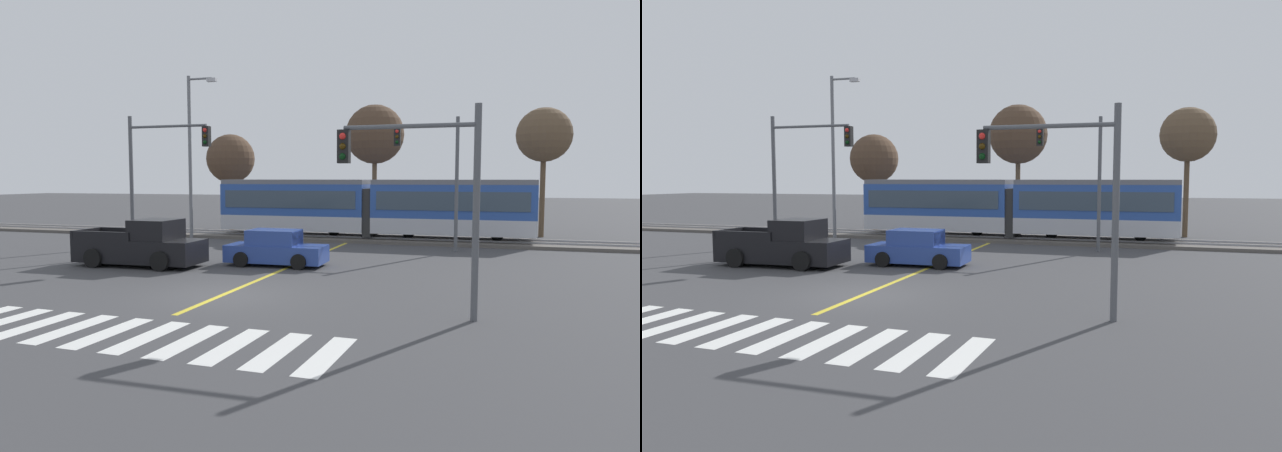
# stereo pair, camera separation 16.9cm
# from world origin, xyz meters

# --- Properties ---
(ground_plane) EXTENTS (200.00, 200.00, 0.00)m
(ground_plane) POSITION_xyz_m (0.00, 0.00, 0.00)
(ground_plane) COLOR #3D3D3F
(track_bed) EXTENTS (120.00, 4.00, 0.18)m
(track_bed) POSITION_xyz_m (0.00, 17.16, 0.09)
(track_bed) COLOR #56514C
(track_bed) RESTS_ON ground
(rail_near) EXTENTS (120.00, 0.08, 0.10)m
(rail_near) POSITION_xyz_m (0.00, 16.44, 0.23)
(rail_near) COLOR #939399
(rail_near) RESTS_ON track_bed
(rail_far) EXTENTS (120.00, 0.08, 0.10)m
(rail_far) POSITION_xyz_m (0.00, 17.88, 0.23)
(rail_far) COLOR #939399
(rail_far) RESTS_ON track_bed
(light_rail_tram) EXTENTS (18.50, 2.64, 3.43)m
(light_rail_tram) POSITION_xyz_m (0.98, 17.16, 2.05)
(light_rail_tram) COLOR #B7BAC1
(light_rail_tram) RESTS_ON track_bed
(crosswalk_stripe_1) EXTENTS (0.63, 2.81, 0.01)m
(crosswalk_stripe_1) POSITION_xyz_m (-3.85, -4.70, 0.00)
(crosswalk_stripe_1) COLOR silver
(crosswalk_stripe_1) RESTS_ON ground
(crosswalk_stripe_2) EXTENTS (0.63, 2.81, 0.01)m
(crosswalk_stripe_2) POSITION_xyz_m (-2.75, -4.73, 0.00)
(crosswalk_stripe_2) COLOR silver
(crosswalk_stripe_2) RESTS_ON ground
(crosswalk_stripe_3) EXTENTS (0.63, 2.81, 0.01)m
(crosswalk_stripe_3) POSITION_xyz_m (-1.65, -4.75, 0.00)
(crosswalk_stripe_3) COLOR silver
(crosswalk_stripe_3) RESTS_ON ground
(crosswalk_stripe_4) EXTENTS (0.63, 2.81, 0.01)m
(crosswalk_stripe_4) POSITION_xyz_m (-0.55, -4.78, 0.00)
(crosswalk_stripe_4) COLOR silver
(crosswalk_stripe_4) RESTS_ON ground
(crosswalk_stripe_5) EXTENTS (0.63, 2.81, 0.01)m
(crosswalk_stripe_5) POSITION_xyz_m (0.55, -4.81, 0.00)
(crosswalk_stripe_5) COLOR silver
(crosswalk_stripe_5) RESTS_ON ground
(crosswalk_stripe_6) EXTENTS (0.63, 2.81, 0.01)m
(crosswalk_stripe_6) POSITION_xyz_m (1.65, -4.84, 0.00)
(crosswalk_stripe_6) COLOR silver
(crosswalk_stripe_6) RESTS_ON ground
(crosswalk_stripe_7) EXTENTS (0.63, 2.81, 0.01)m
(crosswalk_stripe_7) POSITION_xyz_m (2.75, -4.86, 0.00)
(crosswalk_stripe_7) COLOR silver
(crosswalk_stripe_7) RESTS_ON ground
(crosswalk_stripe_8) EXTENTS (0.63, 2.81, 0.01)m
(crosswalk_stripe_8) POSITION_xyz_m (3.85, -4.89, 0.00)
(crosswalk_stripe_8) COLOR silver
(crosswalk_stripe_8) RESTS_ON ground
(crosswalk_stripe_9) EXTENTS (0.63, 2.81, 0.01)m
(crosswalk_stripe_9) POSITION_xyz_m (4.95, -4.92, 0.00)
(crosswalk_stripe_9) COLOR silver
(crosswalk_stripe_9) RESTS_ON ground
(lane_centre_line) EXTENTS (0.20, 17.96, 0.01)m
(lane_centre_line) POSITION_xyz_m (0.00, 6.18, 0.00)
(lane_centre_line) COLOR gold
(lane_centre_line) RESTS_ON ground
(sedan_crossing) EXTENTS (4.24, 2.00, 1.52)m
(sedan_crossing) POSITION_xyz_m (-0.69, 6.28, 0.70)
(sedan_crossing) COLOR #284293
(sedan_crossing) RESTS_ON ground
(pickup_truck) EXTENTS (5.43, 2.31, 1.98)m
(pickup_truck) POSITION_xyz_m (-5.98, 4.43, 0.84)
(pickup_truck) COLOR black
(pickup_truck) RESTS_ON ground
(traffic_light_mid_left) EXTENTS (4.25, 0.38, 6.58)m
(traffic_light_mid_left) POSITION_xyz_m (-6.94, 7.01, 4.33)
(traffic_light_mid_left) COLOR #515459
(traffic_light_mid_left) RESTS_ON ground
(traffic_light_far_right) EXTENTS (3.25, 0.38, 6.73)m
(traffic_light_far_right) POSITION_xyz_m (5.23, 13.16, 4.38)
(traffic_light_far_right) COLOR #515459
(traffic_light_far_right) RESTS_ON ground
(traffic_light_near_right) EXTENTS (3.75, 0.38, 5.57)m
(traffic_light_near_right) POSITION_xyz_m (6.42, -0.99, 3.65)
(traffic_light_near_right) COLOR #515459
(traffic_light_near_right) RESTS_ON ground
(street_lamp_west) EXTENTS (1.88, 0.28, 9.59)m
(street_lamp_west) POSITION_xyz_m (-8.92, 13.68, 5.35)
(street_lamp_west) COLOR slate
(street_lamp_west) RESTS_ON ground
(bare_tree_far_west) EXTENTS (3.44, 3.44, 6.81)m
(bare_tree_far_west) POSITION_xyz_m (-10.05, 20.94, 5.05)
(bare_tree_far_west) COLOR brown
(bare_tree_far_west) RESTS_ON ground
(bare_tree_west) EXTENTS (3.95, 3.95, 8.61)m
(bare_tree_west) POSITION_xyz_m (0.17, 21.94, 6.60)
(bare_tree_west) COLOR brown
(bare_tree_west) RESTS_ON ground
(bare_tree_east) EXTENTS (3.36, 3.36, 8.07)m
(bare_tree_east) POSITION_xyz_m (10.82, 22.18, 6.33)
(bare_tree_east) COLOR brown
(bare_tree_east) RESTS_ON ground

